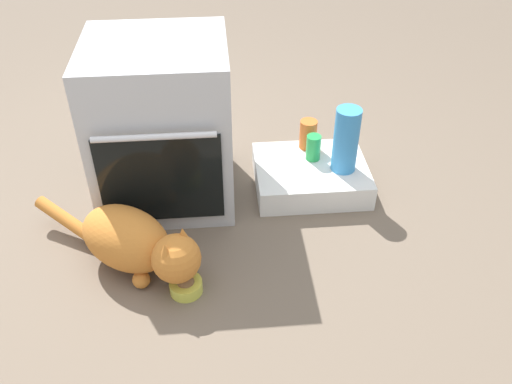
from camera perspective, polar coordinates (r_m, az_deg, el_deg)
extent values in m
plane|color=#6B5B4C|center=(2.18, -9.42, -7.64)|extent=(8.00, 8.00, 0.00)
cube|color=#B7BABF|center=(2.34, -9.91, 6.93)|extent=(0.57, 0.53, 0.71)
cube|color=black|center=(2.16, -10.01, 1.24)|extent=(0.48, 0.01, 0.39)
cylinder|color=silver|center=(2.02, -10.71, 5.66)|extent=(0.45, 0.02, 0.02)
cube|color=white|center=(2.52, 5.72, 1.75)|extent=(0.50, 0.41, 0.12)
cylinder|color=#D1D14C|center=(2.06, -7.32, -9.75)|extent=(0.12, 0.12, 0.05)
sphere|color=brown|center=(2.05, -7.36, -9.42)|extent=(0.07, 0.07, 0.07)
ellipsoid|color=#C6752D|center=(2.13, -13.42, -4.73)|extent=(0.45, 0.42, 0.24)
sphere|color=#C6752D|center=(1.99, -8.33, -6.88)|extent=(0.18, 0.18, 0.18)
cone|color=#C6752D|center=(1.97, -7.62, -4.62)|extent=(0.06, 0.06, 0.08)
cone|color=#C6752D|center=(1.91, -9.42, -6.33)|extent=(0.06, 0.06, 0.08)
cylinder|color=#C6752D|center=(2.36, -18.98, -2.92)|extent=(0.30, 0.24, 0.13)
sphere|color=#C6752D|center=(2.17, -9.61, -6.81)|extent=(0.07, 0.07, 0.07)
sphere|color=#C6752D|center=(2.10, -11.89, -8.94)|extent=(0.07, 0.07, 0.07)
cylinder|color=#388CD1|center=(2.40, 9.38, 5.37)|extent=(0.11, 0.11, 0.30)
cylinder|color=#D16023|center=(2.57, 5.46, 6.02)|extent=(0.08, 0.08, 0.14)
cylinder|color=green|center=(2.50, 6.01, 4.64)|extent=(0.07, 0.07, 0.12)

